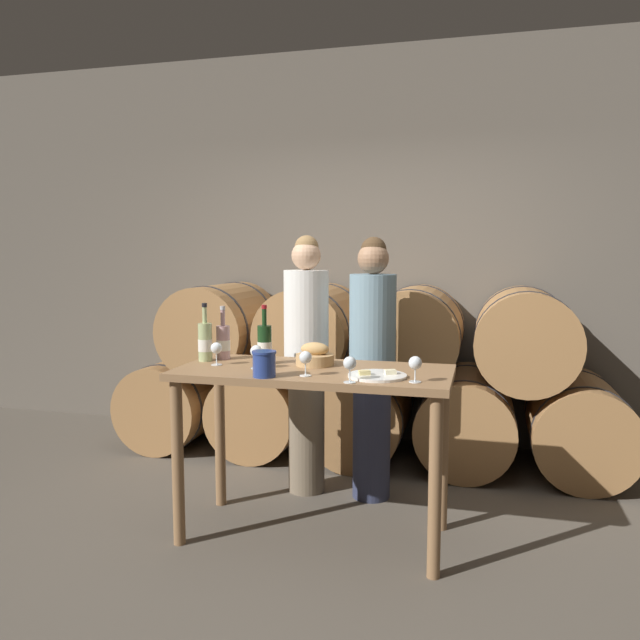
% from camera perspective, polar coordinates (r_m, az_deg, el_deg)
% --- Properties ---
extents(ground_plane, '(10.00, 10.00, 0.00)m').
position_cam_1_polar(ground_plane, '(3.65, -0.57, -19.13)').
color(ground_plane, '#564F44').
extents(stone_wall_back, '(10.00, 0.12, 3.20)m').
position_cam_1_polar(stone_wall_back, '(5.24, 5.25, 6.68)').
color(stone_wall_back, '#60594F').
rests_on(stone_wall_back, ground_plane).
extents(barrel_stack, '(3.78, 0.93, 1.31)m').
position_cam_1_polar(barrel_stack, '(4.76, 3.95, -5.20)').
color(barrel_stack, '#9E7042').
rests_on(barrel_stack, ground_plane).
extents(tasting_table, '(1.47, 0.67, 0.94)m').
position_cam_1_polar(tasting_table, '(3.38, -0.58, -6.97)').
color(tasting_table, olive).
rests_on(tasting_table, ground_plane).
extents(person_left, '(0.29, 0.29, 1.67)m').
position_cam_1_polar(person_left, '(4.02, -1.26, -3.72)').
color(person_left, '#756651').
rests_on(person_left, ground_plane).
extents(person_right, '(0.29, 0.29, 1.65)m').
position_cam_1_polar(person_right, '(3.93, 4.80, -4.05)').
color(person_right, '#2D334C').
rests_on(person_right, ground_plane).
extents(wine_bottle_red, '(0.08, 0.08, 0.33)m').
position_cam_1_polar(wine_bottle_red, '(3.49, -5.09, -2.22)').
color(wine_bottle_red, '#193819').
rests_on(wine_bottle_red, tasting_table).
extents(wine_bottle_white, '(0.08, 0.08, 0.33)m').
position_cam_1_polar(wine_bottle_white, '(3.63, -10.46, -1.95)').
color(wine_bottle_white, '#ADBC7F').
rests_on(wine_bottle_white, tasting_table).
extents(wine_bottle_rose, '(0.08, 0.08, 0.31)m').
position_cam_1_polar(wine_bottle_rose, '(3.68, -8.84, -1.99)').
color(wine_bottle_rose, '#BC8E93').
rests_on(wine_bottle_rose, tasting_table).
extents(blue_crock, '(0.12, 0.12, 0.13)m').
position_cam_1_polar(blue_crock, '(3.14, -5.12, -3.92)').
color(blue_crock, navy).
rests_on(blue_crock, tasting_table).
extents(bread_basket, '(0.21, 0.21, 0.13)m').
position_cam_1_polar(bread_basket, '(3.45, -0.47, -3.37)').
color(bread_basket, tan).
rests_on(bread_basket, tasting_table).
extents(cheese_plate, '(0.30, 0.30, 0.04)m').
position_cam_1_polar(cheese_plate, '(3.15, 5.26, -5.07)').
color(cheese_plate, white).
rests_on(cheese_plate, tasting_table).
extents(wine_glass_far_left, '(0.06, 0.06, 0.13)m').
position_cam_1_polar(wine_glass_far_left, '(3.50, -9.46, -2.63)').
color(wine_glass_far_left, white).
rests_on(wine_glass_far_left, tasting_table).
extents(wine_glass_left, '(0.06, 0.06, 0.13)m').
position_cam_1_polar(wine_glass_left, '(3.36, -5.85, -2.93)').
color(wine_glass_left, white).
rests_on(wine_glass_left, tasting_table).
extents(wine_glass_center, '(0.06, 0.06, 0.13)m').
position_cam_1_polar(wine_glass_center, '(3.15, -1.33, -3.53)').
color(wine_glass_center, white).
rests_on(wine_glass_center, tasting_table).
extents(wine_glass_right, '(0.06, 0.06, 0.13)m').
position_cam_1_polar(wine_glass_right, '(3.00, 2.74, -4.06)').
color(wine_glass_right, white).
rests_on(wine_glass_right, tasting_table).
extents(wine_glass_far_right, '(0.06, 0.06, 0.13)m').
position_cam_1_polar(wine_glass_far_right, '(3.03, 8.71, -3.99)').
color(wine_glass_far_right, white).
rests_on(wine_glass_far_right, tasting_table).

